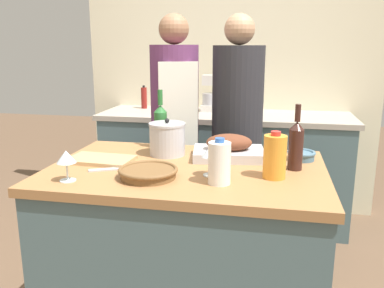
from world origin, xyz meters
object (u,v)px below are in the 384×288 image
Objects in this scene: mixing_bowl at (301,155)px; wine_bottle_dark at (296,144)px; condiment_bottle_tall at (144,98)px; knife_chef at (123,168)px; condiment_bottle_short at (255,103)px; cutting_board at (101,160)px; milk_jug at (219,163)px; stand_mixer at (213,96)px; person_cook_aproned at (175,128)px; wine_bottle_green at (161,125)px; stock_pot at (167,139)px; juice_jug at (275,157)px; wicker_basket at (148,172)px; wine_glass_left at (66,158)px; wine_glass_right at (211,153)px; person_cook_guest at (237,130)px; roasting_pan at (229,149)px.

wine_bottle_dark is (-0.04, -0.17, 0.09)m from mixing_bowl.
condiment_bottle_tall is (-1.21, 1.55, -0.01)m from wine_bottle_dark.
knife_chef is 1.68m from condiment_bottle_short.
milk_jug is at bearing -19.00° from cutting_board.
wine_bottle_dark is at bearing 39.93° from milk_jug.
stand_mixer is (-0.60, 1.52, 0.02)m from wine_bottle_dark.
mixing_bowl is at bearing 50.92° from milk_jug.
person_cook_aproned is at bearing 87.88° from knife_chef.
wine_bottle_green is at bearing 81.35° from knife_chef.
cutting_board is 1.07× the size of stand_mixer.
stock_pot is at bearing 167.97° from wine_bottle_dark.
juice_jug is 1.01× the size of condiment_bottle_tall.
stand_mixer is at bearing 88.89° from stock_pot.
person_cook_aproned is (-0.10, 0.59, -0.06)m from stock_pot.
wicker_basket is at bearing -158.42° from wine_bottle_dark.
stock_pot is at bearing 92.19° from wicker_basket.
condiment_bottle_tall is (-1.25, 1.38, 0.08)m from mixing_bowl.
condiment_bottle_tall reaches higher than wine_glass_left.
person_cook_aproned reaches higher than condiment_bottle_tall.
wine_bottle_dark is (0.61, 0.24, 0.09)m from wicker_basket.
wicker_basket is at bearing -105.92° from person_cook_aproned.
condiment_bottle_tall is at bearing 127.93° from wine_bottle_dark.
condiment_bottle_tall is (-0.61, 0.03, -0.03)m from stand_mixer.
condiment_bottle_short reaches higher than wine_glass_right.
person_cook_guest is (0.60, 1.11, -0.09)m from wine_glass_left.
wine_bottle_dark is at bearing -68.42° from stand_mixer.
person_cook_aproned reaches higher than stand_mixer.
condiment_bottle_short is (-0.16, 1.59, 0.00)m from juice_jug.
juice_jug is (0.52, 0.10, 0.07)m from wicker_basket.
roasting_pan is at bearing -76.92° from person_cook_guest.
person_cook_guest is (0.03, 0.92, -0.09)m from wine_glass_right.
milk_jug is at bearing -63.55° from condiment_bottle_tall.
person_cook_aproned is (-0.13, -0.79, -0.12)m from stand_mixer.
condiment_bottle_tall reaches higher than cutting_board.
stand_mixer is (0.16, 1.66, 0.13)m from knife_chef.
wine_bottle_green is at bearing -68.34° from condiment_bottle_tall.
condiment_bottle_short is at bearing 94.96° from person_cook_guest.
condiment_bottle_tall reaches higher than stock_pot.
knife_chef is at bearing -169.21° from wine_bottle_dark.
stock_pot is 0.51m from milk_jug.
wine_bottle_green reaches higher than wine_glass_left.
wine_glass_left reaches higher than mixing_bowl.
milk_jug is at bearing -89.44° from roasting_pan.
mixing_bowl is 0.73× the size of milk_jug.
roasting_pan is 2.00× the size of condiment_bottle_short.
juice_jug is (0.22, -0.27, 0.05)m from roasting_pan.
person_cook_guest reaches higher than wine_bottle_dark.
cutting_board is 1.61m from stand_mixer.
stock_pot is 0.60m from person_cook_aproned.
wine_glass_right is at bearing -51.73° from wine_bottle_green.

